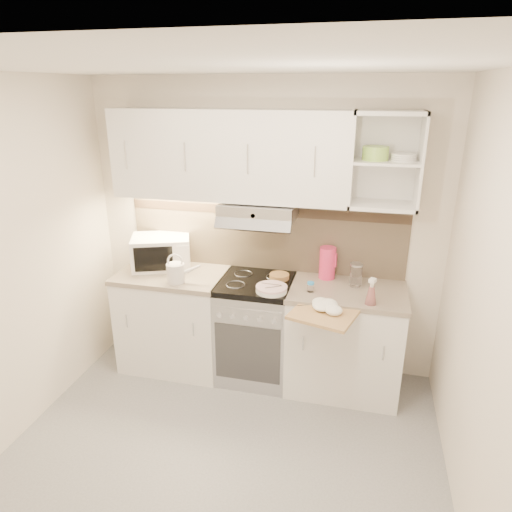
% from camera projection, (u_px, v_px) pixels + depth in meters
% --- Properties ---
extents(ground, '(3.00, 3.00, 0.00)m').
position_uv_depth(ground, '(217.00, 466.00, 3.08)').
color(ground, '#959597').
rests_on(ground, ground).
extents(room_shell, '(3.04, 2.84, 2.52)m').
position_uv_depth(room_shell, '(229.00, 219.00, 2.85)').
color(room_shell, silver).
rests_on(room_shell, ground).
extents(base_cabinet_left, '(0.90, 0.60, 0.86)m').
position_uv_depth(base_cabinet_left, '(175.00, 321.00, 4.10)').
color(base_cabinet_left, white).
rests_on(base_cabinet_left, ground).
extents(worktop_left, '(0.92, 0.62, 0.04)m').
position_uv_depth(worktop_left, '(172.00, 275.00, 3.94)').
color(worktop_left, gray).
rests_on(worktop_left, base_cabinet_left).
extents(base_cabinet_right, '(0.90, 0.60, 0.86)m').
position_uv_depth(base_cabinet_right, '(344.00, 341.00, 3.77)').
color(base_cabinet_right, white).
rests_on(base_cabinet_right, ground).
extents(worktop_right, '(0.92, 0.62, 0.04)m').
position_uv_depth(worktop_right, '(348.00, 292.00, 3.61)').
color(worktop_right, gray).
rests_on(worktop_right, base_cabinet_right).
extents(electric_range, '(0.60, 0.60, 0.90)m').
position_uv_depth(electric_range, '(256.00, 329.00, 3.93)').
color(electric_range, '#B7B7BC').
rests_on(electric_range, ground).
extents(microwave, '(0.59, 0.52, 0.28)m').
position_uv_depth(microwave, '(161.00, 252.00, 4.03)').
color(microwave, white).
rests_on(microwave, worktop_left).
extents(watering_can, '(0.29, 0.15, 0.25)m').
position_uv_depth(watering_can, '(177.00, 272.00, 3.72)').
color(watering_can, silver).
rests_on(watering_can, worktop_left).
extents(plate_stack, '(0.25, 0.25, 0.05)m').
position_uv_depth(plate_stack, '(272.00, 289.00, 3.56)').
color(plate_stack, silver).
rests_on(plate_stack, electric_range).
extents(bread_loaf, '(0.16, 0.16, 0.04)m').
position_uv_depth(bread_loaf, '(279.00, 276.00, 3.81)').
color(bread_loaf, tan).
rests_on(bread_loaf, electric_range).
extents(pink_pitcher, '(0.14, 0.13, 0.27)m').
position_uv_depth(pink_pitcher, '(327.00, 263.00, 3.78)').
color(pink_pitcher, '#E42E60').
rests_on(pink_pitcher, worktop_right).
extents(glass_jar, '(0.10, 0.10, 0.19)m').
position_uv_depth(glass_jar, '(356.00, 275.00, 3.64)').
color(glass_jar, white).
rests_on(glass_jar, worktop_right).
extents(spice_jar, '(0.05, 0.05, 0.08)m').
position_uv_depth(spice_jar, '(311.00, 287.00, 3.55)').
color(spice_jar, white).
rests_on(spice_jar, worktop_right).
extents(spray_bottle, '(0.09, 0.09, 0.22)m').
position_uv_depth(spray_bottle, '(371.00, 293.00, 3.34)').
color(spray_bottle, pink).
rests_on(spray_bottle, worktop_right).
extents(cutting_board, '(0.53, 0.50, 0.02)m').
position_uv_depth(cutting_board, '(324.00, 314.00, 3.28)').
color(cutting_board, tan).
rests_on(cutting_board, base_cabinet_right).
extents(dish_towel, '(0.34, 0.31, 0.08)m').
position_uv_depth(dish_towel, '(323.00, 304.00, 3.31)').
color(dish_towel, silver).
rests_on(dish_towel, cutting_board).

